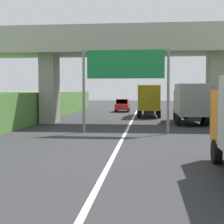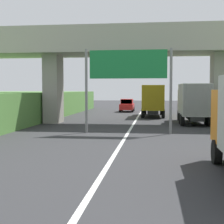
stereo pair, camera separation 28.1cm
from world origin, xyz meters
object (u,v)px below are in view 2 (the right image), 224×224
truck_black (193,101)px  car_red (127,105)px  overhead_highway_sign (128,70)px  truck_yellow (153,99)px

truck_black → car_red: truck_black is taller
overhead_highway_sign → truck_black: (5.11, 7.42, -2.31)m
overhead_highway_sign → car_red: bearing=94.7°
car_red → truck_black: bearing=-65.7°
truck_yellow → car_red: (-3.54, 7.90, -1.08)m
truck_black → car_red: size_ratio=1.78×
overhead_highway_sign → truck_black: overhead_highway_sign is taller
overhead_highway_sign → truck_yellow: (1.63, 15.07, -2.31)m
truck_yellow → overhead_highway_sign: bearing=-96.2°
overhead_highway_sign → truck_black: size_ratio=0.81×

